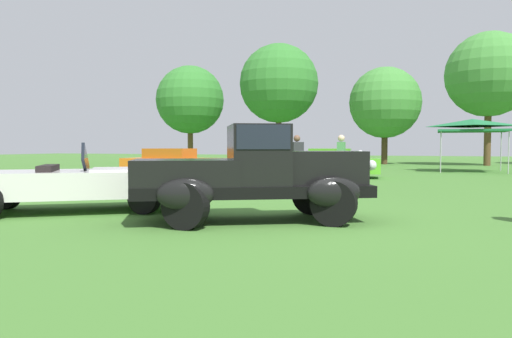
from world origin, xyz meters
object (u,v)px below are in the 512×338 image
at_px(feature_pickup_truck, 254,173).
at_px(show_car_lime, 333,163).
at_px(neighbor_convertible, 78,183).
at_px(canopy_tent_left_field, 473,125).
at_px(spectator_between_cars, 341,159).
at_px(spectator_near_truck, 297,159).
at_px(show_car_orange, 172,163).

height_order(feature_pickup_truck, show_car_lime, feature_pickup_truck).
xyz_separation_m(neighbor_convertible, canopy_tent_left_field, (8.49, 19.34, 1.84)).
relative_size(neighbor_convertible, canopy_tent_left_field, 1.41).
distance_m(spectator_between_cars, canopy_tent_left_field, 12.56).
xyz_separation_m(neighbor_convertible, spectator_near_truck, (2.50, 7.49, 0.33)).
bearing_deg(spectator_between_cars, feature_pickup_truck, -90.83).
bearing_deg(spectator_near_truck, neighbor_convertible, -108.45).
distance_m(feature_pickup_truck, neighbor_convertible, 3.82).
bearing_deg(spectator_between_cars, show_car_orange, 160.41).
height_order(feature_pickup_truck, spectator_near_truck, feature_pickup_truck).
distance_m(show_car_lime, spectator_between_cars, 4.72).
height_order(show_car_lime, spectator_near_truck, spectator_near_truck).
relative_size(feature_pickup_truck, spectator_between_cars, 2.53).
xyz_separation_m(spectator_near_truck, canopy_tent_left_field, (5.99, 11.85, 1.51)).
relative_size(neighbor_convertible, spectator_between_cars, 2.80).
distance_m(feature_pickup_truck, show_car_lime, 12.32).
relative_size(feature_pickup_truck, show_car_orange, 0.97).
bearing_deg(spectator_near_truck, show_car_lime, 87.28).
relative_size(show_car_orange, spectator_between_cars, 2.61).
bearing_deg(show_car_lime, show_car_orange, -165.25).
xyz_separation_m(neighbor_convertible, show_car_orange, (-3.95, 10.54, 0.02)).
bearing_deg(canopy_tent_left_field, feature_pickup_truck, -103.65).
xyz_separation_m(show_car_orange, show_car_lime, (6.68, 1.76, -0.00)).
bearing_deg(feature_pickup_truck, canopy_tent_left_field, 76.35).
height_order(feature_pickup_truck, canopy_tent_left_field, canopy_tent_left_field).
bearing_deg(spectator_between_cars, show_car_lime, 104.61).
relative_size(show_car_lime, spectator_between_cars, 2.36).
xyz_separation_m(show_car_lime, spectator_near_truck, (-0.23, -4.80, 0.32)).
distance_m(feature_pickup_truck, canopy_tent_left_field, 19.93).
xyz_separation_m(spectator_near_truck, spectator_between_cars, (1.42, 0.25, 0.00)).
relative_size(show_car_orange, spectator_near_truck, 2.61).
height_order(show_car_orange, canopy_tent_left_field, canopy_tent_left_field).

